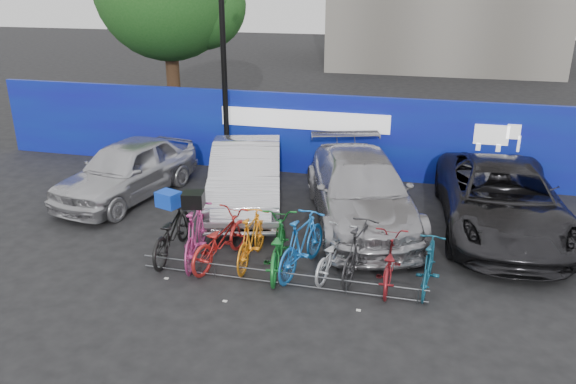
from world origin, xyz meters
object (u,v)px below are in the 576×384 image
(bike_2, at_px, (220,239))
(bike_8, at_px, (389,262))
(car_3, at_px, (501,199))
(bike_9, at_px, (429,265))
(lamppost, at_px, (224,63))
(bike_1, at_px, (196,234))
(bike_6, at_px, (333,253))
(car_0, at_px, (127,169))
(bike_5, at_px, (302,244))
(car_1, at_px, (246,176))
(bike_4, at_px, (277,246))
(bike_3, at_px, (251,239))
(bike_7, at_px, (359,250))
(car_2, at_px, (361,190))
(bike_0, at_px, (171,231))
(bike_rack, at_px, (279,278))

(bike_2, height_order, bike_8, bike_2)
(car_3, distance_m, bike_9, 3.46)
(lamppost, distance_m, bike_1, 6.18)
(bike_6, height_order, bike_8, bike_8)
(car_0, bearing_deg, bike_5, -17.40)
(car_1, height_order, bike_4, car_1)
(bike_3, xyz_separation_m, bike_4, (0.58, -0.16, -0.01))
(bike_5, bearing_deg, car_0, -14.80)
(bike_4, relative_size, bike_9, 1.23)
(car_1, distance_m, bike_2, 3.15)
(bike_9, bearing_deg, bike_2, 5.03)
(bike_7, xyz_separation_m, bike_9, (1.34, -0.17, -0.06))
(car_2, xyz_separation_m, bike_0, (-3.62, -2.73, -0.25))
(bike_1, xyz_separation_m, bike_4, (1.73, 0.01, -0.07))
(bike_1, distance_m, bike_5, 2.22)
(bike_7, bearing_deg, car_0, -12.11)
(bike_3, bearing_deg, lamppost, -65.04)
(bike_2, xyz_separation_m, bike_3, (0.63, 0.13, 0.02))
(bike_5, distance_m, bike_8, 1.72)
(car_3, xyz_separation_m, bike_5, (-3.98, -2.99, -0.18))
(bike_1, relative_size, bike_7, 1.07)
(bike_rack, bearing_deg, bike_1, 163.40)
(lamppost, distance_m, bike_2, 6.31)
(bike_9, bearing_deg, bike_3, 2.86)
(car_0, height_order, bike_7, car_0)
(bike_3, bearing_deg, bike_7, -179.91)
(car_0, height_order, bike_9, car_0)
(car_2, relative_size, bike_0, 2.62)
(car_1, bearing_deg, bike_rack, -78.88)
(bike_1, bearing_deg, bike_rack, 152.41)
(bike_3, bearing_deg, bike_1, 8.54)
(car_1, relative_size, bike_1, 2.45)
(bike_3, height_order, bike_5, bike_5)
(bike_2, bearing_deg, car_3, -138.63)
(lamppost, height_order, car_1, lamppost)
(lamppost, relative_size, bike_2, 3.07)
(bike_2, bearing_deg, car_1, -68.43)
(car_0, xyz_separation_m, bike_7, (6.52, -2.77, -0.21))
(bike_7, height_order, bike_8, bike_7)
(bike_1, bearing_deg, bike_9, 168.99)
(car_3, bearing_deg, bike_7, -138.49)
(car_0, relative_size, bike_0, 2.16)
(car_0, bearing_deg, bike_9, -10.12)
(bike_1, xyz_separation_m, bike_6, (2.84, 0.15, -0.15))
(bike_6, bearing_deg, bike_rack, 51.22)
(car_0, height_order, bike_8, car_0)
(bike_rack, xyz_separation_m, car_2, (1.10, 3.42, 0.63))
(bike_rack, relative_size, bike_4, 2.75)
(car_3, relative_size, bike_8, 3.14)
(bike_rack, bearing_deg, bike_5, 65.59)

